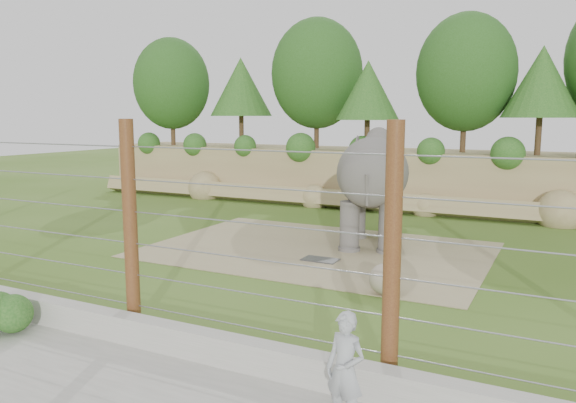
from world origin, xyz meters
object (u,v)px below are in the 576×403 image
at_px(barrier_fence, 130,227).
at_px(elephant, 372,189).
at_px(zookeeper, 345,370).
at_px(stone_ball, 385,279).

bearing_deg(barrier_fence, elephant, 78.82).
bearing_deg(elephant, zookeeper, -86.72).
height_order(elephant, zookeeper, elephant).
height_order(elephant, stone_ball, elephant).
relative_size(elephant, stone_ball, 6.22).
height_order(elephant, barrier_fence, barrier_fence).
xyz_separation_m(barrier_fence, zookeeper, (4.81, -1.35, -1.21)).
bearing_deg(stone_ball, elephant, 111.90).
relative_size(stone_ball, barrier_fence, 0.04).
bearing_deg(elephant, stone_ball, -81.46).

